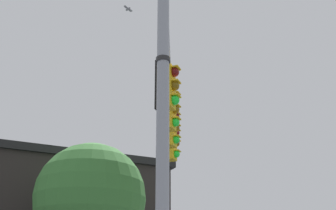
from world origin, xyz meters
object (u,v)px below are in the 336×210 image
at_px(traffic_light_mid_inner, 169,110).
at_px(traffic_light_arm_end, 171,144).
at_px(traffic_light_nearest_pole, 168,87).
at_px(street_name_sign, 164,71).
at_px(bird_flying, 128,9).
at_px(traffic_light_mid_outer, 170,129).

bearing_deg(traffic_light_mid_inner, traffic_light_arm_end, -159.90).
bearing_deg(traffic_light_nearest_pole, traffic_light_arm_end, -159.90).
relative_size(traffic_light_mid_inner, street_name_sign, 1.04).
bearing_deg(traffic_light_arm_end, bird_flying, -29.41).
distance_m(traffic_light_nearest_pole, bird_flying, 5.42).
relative_size(traffic_light_nearest_pole, traffic_light_mid_inner, 1.00).
height_order(traffic_light_mid_outer, traffic_light_arm_end, same).
height_order(traffic_light_nearest_pole, bird_flying, bird_flying).
distance_m(traffic_light_mid_inner, street_name_sign, 3.34).
bearing_deg(traffic_light_mid_outer, traffic_light_nearest_pole, 20.10).
height_order(traffic_light_mid_inner, traffic_light_arm_end, same).
relative_size(traffic_light_nearest_pole, traffic_light_arm_end, 1.00).
distance_m(traffic_light_mid_inner, traffic_light_arm_end, 2.80).
height_order(traffic_light_nearest_pole, traffic_light_arm_end, same).
distance_m(traffic_light_mid_outer, bird_flying, 4.51).
bearing_deg(bird_flying, traffic_light_mid_outer, 101.42).
relative_size(traffic_light_mid_outer, traffic_light_arm_end, 1.00).
relative_size(traffic_light_arm_end, street_name_sign, 1.04).
height_order(traffic_light_mid_inner, bird_flying, bird_flying).
height_order(traffic_light_nearest_pole, traffic_light_mid_inner, same).
bearing_deg(street_name_sign, traffic_light_nearest_pole, -160.51).
height_order(street_name_sign, bird_flying, bird_flying).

